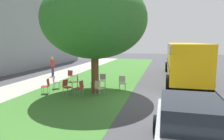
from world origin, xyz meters
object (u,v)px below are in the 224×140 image
at_px(chair_3, 122,82).
at_px(chair_5, 71,75).
at_px(chair_0, 76,80).
at_px(chair_4, 67,86).
at_px(chair_1, 95,81).
at_px(street_tree, 94,20).
at_px(school_bus, 184,57).
at_px(pedestrian_0, 53,66).
at_px(chair_8, 46,85).
at_px(parked_car, 190,130).
at_px(chair_9, 99,87).
at_px(chair_6, 103,79).
at_px(chair_2, 55,81).
at_px(chair_7, 80,87).

xyz_separation_m(chair_3, chair_5, (1.66, 4.31, 0.00)).
distance_m(chair_0, chair_3, 3.04).
bearing_deg(chair_4, chair_5, 22.22).
bearing_deg(chair_1, street_tree, -161.56).
distance_m(street_tree, school_bus, 8.48).
xyz_separation_m(chair_5, pedestrian_0, (1.78, 2.61, 0.41)).
relative_size(chair_8, pedestrian_0, 0.52).
height_order(chair_1, parked_car, parked_car).
height_order(chair_0, parked_car, parked_car).
bearing_deg(chair_1, chair_9, -154.48).
distance_m(chair_0, pedestrian_0, 5.38).
xyz_separation_m(chair_4, chair_6, (2.51, -1.38, 0.00)).
relative_size(chair_4, chair_8, 1.00).
xyz_separation_m(street_tree, pedestrian_0, (4.45, 5.47, -3.33)).
xyz_separation_m(chair_5, parked_car, (-8.67, -7.47, 0.32)).
bearing_deg(school_bus, street_tree, 137.24).
relative_size(chair_4, pedestrian_0, 0.52).
xyz_separation_m(chair_0, chair_6, (0.85, -1.56, 0.00)).
bearing_deg(chair_9, chair_2, 73.10).
bearing_deg(chair_2, chair_4, -130.48).
bearing_deg(parked_car, chair_7, 45.76).
distance_m(chair_6, parked_car, 8.91).
relative_size(school_bus, pedestrian_0, 6.15).
bearing_deg(chair_5, chair_8, -177.12).
relative_size(chair_3, chair_7, 1.00).
bearing_deg(chair_8, chair_0, -33.07).
relative_size(chair_2, pedestrian_0, 0.52).
bearing_deg(chair_0, chair_4, -173.87).
xyz_separation_m(chair_7, chair_9, (0.26, -1.03, 0.00)).
distance_m(chair_0, chair_8, 2.01).
xyz_separation_m(chair_0, pedestrian_0, (3.69, 3.89, 0.41)).
distance_m(chair_1, chair_8, 2.99).
bearing_deg(chair_4, chair_2, 49.52).
bearing_deg(chair_2, chair_1, -77.64).
relative_size(chair_3, chair_9, 1.00).
bearing_deg(chair_0, chair_3, -85.12).
bearing_deg(chair_6, school_bus, -51.89).
bearing_deg(chair_1, chair_3, -84.69).
distance_m(chair_1, school_bus, 7.81).
bearing_deg(pedestrian_0, chair_6, -117.56).
distance_m(chair_0, chair_7, 1.99).
height_order(chair_6, chair_9, same).
relative_size(chair_9, school_bus, 0.08).
xyz_separation_m(chair_6, chair_8, (-2.54, 2.65, 0.00)).
bearing_deg(school_bus, chair_8, 130.04).
bearing_deg(chair_2, chair_7, -119.28).
height_order(chair_6, pedestrian_0, pedestrian_0).
relative_size(chair_0, chair_2, 1.00).
xyz_separation_m(chair_0, chair_2, (-0.46, 1.23, 0.00)).
xyz_separation_m(street_tree, chair_3, (1.02, -1.44, -3.73)).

